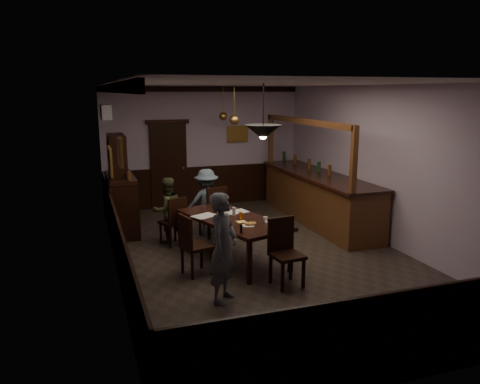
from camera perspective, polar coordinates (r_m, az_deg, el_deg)
name	(u,v)px	position (r m, az deg, el deg)	size (l,w,h in m)	color
room	(260,172)	(8.12, 2.51, 2.39)	(5.01, 8.01, 3.01)	#2D2621
dining_table	(233,222)	(8.05, -0.89, -3.62)	(1.62, 2.40, 0.75)	black
chair_far_left	(175,219)	(8.92, -7.98, -3.30)	(0.53, 0.53, 0.94)	black
chair_far_right	(214,209)	(9.33, -3.18, -2.14)	(0.55, 0.55, 1.04)	black
chair_near	(284,249)	(7.12, 5.43, -6.88)	(0.49, 0.49, 1.02)	black
chair_side	(192,242)	(7.45, -5.89, -6.14)	(0.52, 0.52, 0.99)	black
person_standing	(223,248)	(6.47, -2.05, -6.80)	(0.56, 0.37, 1.55)	#52555E
person_seated_left	(167,210)	(9.12, -8.88, -2.19)	(0.62, 0.48, 1.27)	#3F4127
person_seated_right	(207,202)	(9.54, -4.10, -1.19)	(0.87, 0.50, 1.35)	slate
newspaper_left	(205,216)	(8.17, -4.33, -2.92)	(0.42, 0.30, 0.01)	silver
newspaper_right	(236,212)	(8.42, -0.51, -2.42)	(0.42, 0.30, 0.01)	silver
napkin	(241,222)	(7.80, 0.15, -3.63)	(0.15, 0.15, 0.00)	#F1C958
saucer	(269,222)	(7.79, 3.55, -3.65)	(0.15, 0.15, 0.01)	white
coffee_cup	(265,219)	(7.81, 3.10, -3.27)	(0.08, 0.08, 0.07)	white
pastry_plate	(248,226)	(7.55, 1.02, -4.13)	(0.22, 0.22, 0.01)	white
pastry_ring_a	(249,224)	(7.55, 1.07, -3.90)	(0.13, 0.13, 0.04)	#C68C47
pastry_ring_b	(252,223)	(7.58, 1.51, -3.85)	(0.13, 0.13, 0.04)	#C68C47
soda_can	(241,216)	(7.94, 0.07, -2.91)	(0.07, 0.07, 0.12)	orange
beer_glass	(219,213)	(7.95, -2.58, -2.61)	(0.06, 0.06, 0.20)	#BF721E
water_glass	(234,212)	(8.15, -0.74, -2.41)	(0.06, 0.06, 0.15)	silver
pepper_mill	(241,229)	(7.18, 0.13, -4.48)	(0.04, 0.04, 0.14)	black
sideboard	(121,194)	(9.93, -14.32, -0.19)	(0.55, 1.53, 2.03)	black
bar_counter	(318,196)	(10.54, 9.45, -0.53)	(0.96, 4.11, 2.31)	#532E16
door_back	(169,166)	(11.72, -8.67, 3.10)	(0.90, 0.06, 2.10)	black
ac_unit	(106,112)	(10.37, -16.05, 9.37)	(0.20, 0.85, 0.30)	white
picture_left_small	(121,152)	(5.91, -14.35, 4.72)	(0.04, 0.28, 0.36)	olive
picture_left_large	(110,161)	(8.35, -15.54, 3.63)	(0.04, 0.62, 0.48)	olive
picture_back	(238,134)	(12.08, -0.30, 7.09)	(0.55, 0.04, 0.42)	olive
pendant_iron	(263,132)	(7.13, 2.83, 7.30)	(0.56, 0.56, 0.84)	black
pendant_brass_mid	(234,120)	(9.71, -0.70, 8.78)	(0.20, 0.20, 0.81)	#BF8C3F
pendant_brass_far	(223,116)	(11.17, -2.07, 9.22)	(0.20, 0.20, 0.81)	#BF8C3F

